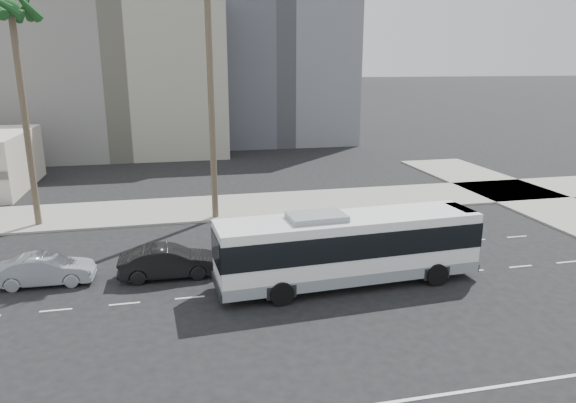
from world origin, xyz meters
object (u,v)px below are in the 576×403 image
object	(u,v)px
car_a	(169,262)
palm_mid	(11,13)
city_bus	(349,246)
car_b	(45,270)

from	to	relation	value
car_a	palm_mid	world-z (taller)	palm_mid
city_bus	car_a	world-z (taller)	city_bus
car_b	car_a	bearing A→B (deg)	-92.76
car_a	car_b	world-z (taller)	car_a
city_bus	palm_mid	distance (m)	25.27
palm_mid	car_b	bearing A→B (deg)	-75.70
city_bus	car_a	xyz separation A→B (m)	(-8.87, 2.83, -1.17)
car_a	car_b	distance (m)	6.12
car_a	car_b	xyz separation A→B (m)	(-6.10, 0.42, -0.07)
city_bus	car_a	distance (m)	9.38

